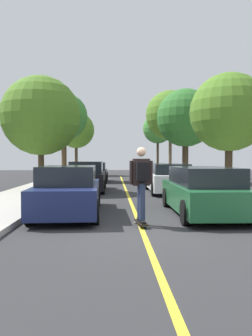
{
  "coord_description": "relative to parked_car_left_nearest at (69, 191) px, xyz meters",
  "views": [
    {
      "loc": [
        -0.66,
        -8.0,
        1.67
      ],
      "look_at": [
        0.01,
        10.01,
        1.15
      ],
      "focal_mm": 36.68,
      "sensor_mm": 36.0,
      "label": 1
    }
  ],
  "objects": [
    {
      "name": "ground",
      "position": [
        1.98,
        -2.23,
        -0.7
      ],
      "size": [
        80.0,
        80.0,
        0.0
      ],
      "primitive_type": "plane",
      "color": "#2D2D30"
    },
    {
      "name": "center_line",
      "position": [
        1.98,
        1.77,
        -0.7
      ],
      "size": [
        0.12,
        39.2,
        0.01
      ],
      "primitive_type": "cube",
      "color": "gold",
      "rests_on": "ground"
    },
    {
      "name": "parked_car_left_nearest",
      "position": [
        0.0,
        0.0,
        0.0
      ],
      "size": [
        1.95,
        4.72,
        1.44
      ],
      "color": "navy",
      "rests_on": "ground"
    },
    {
      "name": "parked_car_left_near",
      "position": [
        -0.0,
        7.12,
        0.02
      ],
      "size": [
        1.85,
        4.42,
        1.5
      ],
      "color": "black",
      "rests_on": "ground"
    },
    {
      "name": "parked_car_left_far",
      "position": [
        -0.0,
        13.96,
        -0.03
      ],
      "size": [
        1.83,
        4.08,
        1.37
      ],
      "color": "black",
      "rests_on": "ground"
    },
    {
      "name": "parked_car_right_nearest",
      "position": [
        3.97,
        -0.22,
        0.0
      ],
      "size": [
        1.89,
        4.63,
        1.41
      ],
      "color": "#1E5B33",
      "rests_on": "ground"
    },
    {
      "name": "parked_car_right_near",
      "position": [
        3.97,
        6.24,
        0.0
      ],
      "size": [
        1.96,
        4.63,
        1.4
      ],
      "color": "white",
      "rests_on": "ground"
    },
    {
      "name": "parked_car_right_far",
      "position": [
        3.97,
        12.08,
        -0.03
      ],
      "size": [
        1.98,
        4.19,
        1.34
      ],
      "color": "black",
      "rests_on": "ground"
    },
    {
      "name": "street_tree_left_nearest",
      "position": [
        -2.25,
        6.86,
        3.05
      ],
      "size": [
        3.9,
        3.9,
        5.57
      ],
      "color": "#3D2D1E",
      "rests_on": "sidewalk_left"
    },
    {
      "name": "street_tree_left_near",
      "position": [
        -2.25,
        14.79,
        3.94
      ],
      "size": [
        3.42,
        3.42,
        6.25
      ],
      "color": "#4C3823",
      "rests_on": "sidewalk_left"
    },
    {
      "name": "street_tree_left_far",
      "position": [
        -2.25,
        22.99,
        3.65
      ],
      "size": [
        3.48,
        3.48,
        5.97
      ],
      "color": "#3D2D1E",
      "rests_on": "sidewalk_left"
    },
    {
      "name": "street_tree_right_nearest",
      "position": [
        6.21,
        4.14,
        2.89
      ],
      "size": [
        3.31,
        3.31,
        5.12
      ],
      "color": "#3D2D1E",
      "rests_on": "sidewalk_right"
    },
    {
      "name": "street_tree_right_near",
      "position": [
        6.21,
        12.9,
        3.67
      ],
      "size": [
        3.92,
        3.92,
        6.22
      ],
      "color": "#3D2D1E",
      "rests_on": "sidewalk_right"
    },
    {
      "name": "street_tree_right_far",
      "position": [
        6.21,
        19.09,
        4.64
      ],
      "size": [
        4.23,
        4.23,
        7.33
      ],
      "color": "brown",
      "rests_on": "sidewalk_right"
    },
    {
      "name": "street_tree_right_farthest",
      "position": [
        6.21,
        27.39,
        4.19
      ],
      "size": [
        3.27,
        3.27,
        6.41
      ],
      "color": "#3D2D1E",
      "rests_on": "sidewalk_right"
    },
    {
      "name": "skateboard",
      "position": [
        2.0,
        -1.86,
        -0.61
      ],
      "size": [
        0.31,
        0.86,
        0.1
      ],
      "color": "black",
      "rests_on": "ground"
    },
    {
      "name": "skateboarder",
      "position": [
        2.01,
        -1.89,
        0.45
      ],
      "size": [
        0.59,
        0.71,
        1.83
      ],
      "color": "black",
      "rests_on": "skateboard"
    }
  ]
}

